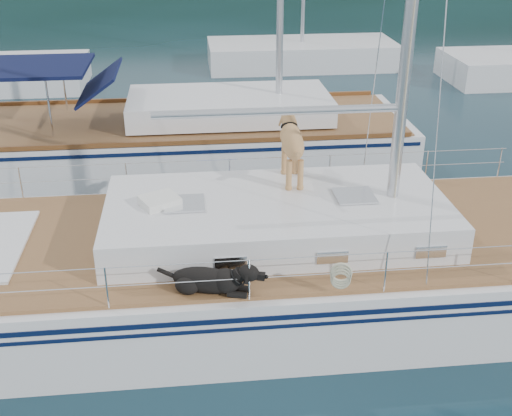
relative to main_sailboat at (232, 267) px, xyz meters
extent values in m
plane|color=black|center=(-0.10, 0.00, -0.68)|extent=(120.00, 120.00, 0.00)
cube|color=silver|center=(-0.10, 0.00, -0.18)|extent=(12.00, 3.80, 1.40)
cube|color=#9A6D3D|center=(-0.10, 0.00, 0.55)|extent=(11.52, 3.50, 0.06)
cube|color=silver|center=(0.70, 0.00, 0.86)|extent=(5.20, 2.50, 0.55)
cylinder|color=silver|center=(0.70, 0.00, 2.53)|extent=(3.60, 0.12, 0.12)
cylinder|color=silver|center=(-0.10, -1.75, 1.14)|extent=(10.56, 0.01, 0.01)
cylinder|color=silver|center=(-0.10, 1.75, 1.14)|extent=(10.56, 0.01, 0.01)
cube|color=#1B33A9|center=(-0.12, 1.38, 0.61)|extent=(0.79, 0.59, 0.06)
cube|color=white|center=(-1.06, 0.02, 1.20)|extent=(0.68, 0.64, 0.14)
torus|color=beige|center=(1.28, -1.85, 0.94)|extent=(0.38, 0.18, 0.36)
cube|color=silver|center=(-0.79, 6.21, -0.23)|extent=(11.00, 3.50, 1.30)
cube|color=#9A6D3D|center=(-0.79, 6.21, 0.42)|extent=(10.56, 3.29, 0.06)
cube|color=silver|center=(0.41, 6.21, 0.77)|extent=(4.80, 2.30, 0.55)
cube|color=#0D1638|center=(-3.99, 6.21, 1.82)|extent=(2.40, 2.30, 0.08)
cube|color=silver|center=(3.90, 16.00, -0.28)|extent=(7.20, 3.00, 1.10)
camera|label=1|loc=(-0.56, -8.72, 5.27)|focal=45.00mm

